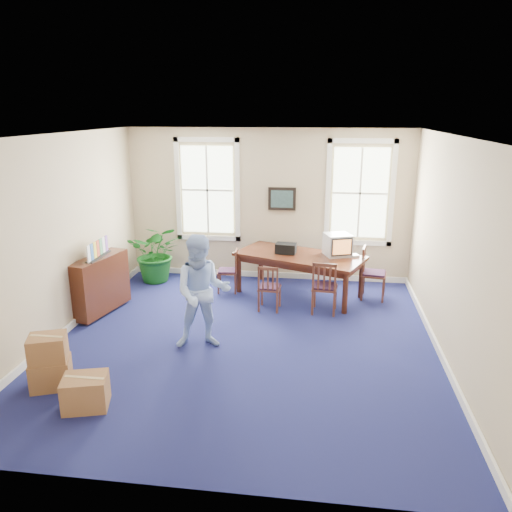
# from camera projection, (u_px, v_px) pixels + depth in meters

# --- Properties ---
(floor) EXTENTS (6.50, 6.50, 0.00)m
(floor) POSITION_uv_depth(u_px,v_px,m) (245.00, 341.00, 7.94)
(floor) COLOR navy
(floor) RESTS_ON ground
(ceiling) EXTENTS (6.50, 6.50, 0.00)m
(ceiling) POSITION_uv_depth(u_px,v_px,m) (243.00, 135.00, 7.03)
(ceiling) COLOR white
(ceiling) RESTS_ON ground
(wall_back) EXTENTS (6.50, 0.00, 6.50)m
(wall_back) POSITION_uv_depth(u_px,v_px,m) (268.00, 205.00, 10.58)
(wall_back) COLOR tan
(wall_back) RESTS_ON ground
(wall_front) EXTENTS (6.50, 0.00, 6.50)m
(wall_front) POSITION_uv_depth(u_px,v_px,m) (186.00, 339.00, 4.40)
(wall_front) COLOR tan
(wall_front) RESTS_ON ground
(wall_left) EXTENTS (0.00, 6.50, 6.50)m
(wall_left) POSITION_uv_depth(u_px,v_px,m) (57.00, 238.00, 7.87)
(wall_left) COLOR tan
(wall_left) RESTS_ON ground
(wall_right) EXTENTS (0.00, 6.50, 6.50)m
(wall_right) POSITION_uv_depth(u_px,v_px,m) (452.00, 252.00, 7.10)
(wall_right) COLOR tan
(wall_right) RESTS_ON ground
(baseboard_back) EXTENTS (6.00, 0.04, 0.12)m
(baseboard_back) POSITION_uv_depth(u_px,v_px,m) (267.00, 274.00, 10.98)
(baseboard_back) COLOR white
(baseboard_back) RESTS_ON ground
(baseboard_left) EXTENTS (0.04, 6.50, 0.12)m
(baseboard_left) POSITION_uv_depth(u_px,v_px,m) (69.00, 328.00, 8.30)
(baseboard_left) COLOR white
(baseboard_left) RESTS_ON ground
(baseboard_right) EXTENTS (0.04, 6.50, 0.12)m
(baseboard_right) POSITION_uv_depth(u_px,v_px,m) (438.00, 350.00, 7.54)
(baseboard_right) COLOR white
(baseboard_right) RESTS_ON ground
(window_left) EXTENTS (1.40, 0.12, 2.20)m
(window_left) POSITION_uv_depth(u_px,v_px,m) (208.00, 190.00, 10.64)
(window_left) COLOR white
(window_left) RESTS_ON ground
(window_right) EXTENTS (1.40, 0.12, 2.20)m
(window_right) POSITION_uv_depth(u_px,v_px,m) (360.00, 193.00, 10.23)
(window_right) COLOR white
(window_right) RESTS_ON ground
(wall_picture) EXTENTS (0.58, 0.06, 0.48)m
(wall_picture) POSITION_uv_depth(u_px,v_px,m) (282.00, 199.00, 10.45)
(wall_picture) COLOR black
(wall_picture) RESTS_ON ground
(conference_table) EXTENTS (2.68, 1.95, 0.83)m
(conference_table) POSITION_uv_depth(u_px,v_px,m) (299.00, 275.00, 9.84)
(conference_table) COLOR #471F11
(conference_table) RESTS_ON ground
(crt_tv) EXTENTS (0.61, 0.63, 0.42)m
(crt_tv) POSITION_uv_depth(u_px,v_px,m) (337.00, 245.00, 9.63)
(crt_tv) COLOR #B7B7BC
(crt_tv) RESTS_ON conference_table
(game_console) EXTENTS (0.19, 0.21, 0.04)m
(game_console) POSITION_uv_depth(u_px,v_px,m) (355.00, 255.00, 9.58)
(game_console) COLOR white
(game_console) RESTS_ON conference_table
(equipment_bag) EXTENTS (0.42, 0.29, 0.20)m
(equipment_bag) POSITION_uv_depth(u_px,v_px,m) (286.00, 248.00, 9.79)
(equipment_bag) COLOR black
(equipment_bag) RESTS_ON conference_table
(chair_near_left) EXTENTS (0.41, 0.41, 0.87)m
(chair_near_left) POSITION_uv_depth(u_px,v_px,m) (270.00, 287.00, 9.11)
(chair_near_left) COLOR brown
(chair_near_left) RESTS_ON ground
(chair_near_right) EXTENTS (0.48, 0.48, 0.99)m
(chair_near_right) POSITION_uv_depth(u_px,v_px,m) (325.00, 286.00, 8.96)
(chair_near_right) COLOR brown
(chair_near_right) RESTS_ON ground
(chair_end_left) EXTENTS (0.43, 0.43, 0.87)m
(chair_end_left) POSITION_uv_depth(u_px,v_px,m) (227.00, 271.00, 10.02)
(chair_end_left) COLOR brown
(chair_end_left) RESTS_ON ground
(chair_end_right) EXTENTS (0.53, 0.53, 1.02)m
(chair_end_right) POSITION_uv_depth(u_px,v_px,m) (374.00, 273.00, 9.63)
(chair_end_right) COLOR brown
(chair_end_right) RESTS_ON ground
(man) EXTENTS (1.00, 0.85, 1.78)m
(man) POSITION_uv_depth(u_px,v_px,m) (202.00, 292.00, 7.54)
(man) COLOR #A6C5FE
(man) RESTS_ON ground
(credenza) EXTENTS (0.64, 1.33, 1.01)m
(credenza) POSITION_uv_depth(u_px,v_px,m) (100.00, 286.00, 8.93)
(credenza) COLOR #471F11
(credenza) RESTS_ON ground
(brochure_rack) EXTENTS (0.22, 0.74, 0.32)m
(brochure_rack) POSITION_uv_depth(u_px,v_px,m) (98.00, 251.00, 8.74)
(brochure_rack) COLOR #99999E
(brochure_rack) RESTS_ON credenza
(potted_plant) EXTENTS (1.24, 1.11, 1.25)m
(potted_plant) POSITION_uv_depth(u_px,v_px,m) (157.00, 253.00, 10.59)
(potted_plant) COLOR #115016
(potted_plant) RESTS_ON ground
(cardboard_boxes) EXTENTS (1.73, 1.73, 0.77)m
(cardboard_boxes) POSITION_uv_depth(u_px,v_px,m) (67.00, 358.00, 6.61)
(cardboard_boxes) COLOR #9E693E
(cardboard_boxes) RESTS_ON ground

